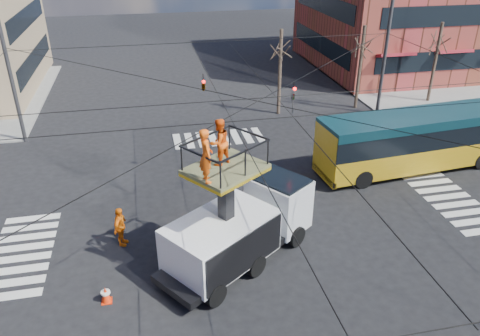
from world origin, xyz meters
The scene contains 12 objects.
ground centered at (0.00, 0.00, 0.00)m, with size 120.00×120.00×0.00m, color black.
sidewalk_ne centered at (21.00, 21.00, 0.06)m, with size 18.00×18.00×0.12m, color slate.
crosswalks centered at (0.00, 0.00, 0.01)m, with size 22.40×22.40×0.02m, color silver, non-canonical shape.
overhead_network centered at (-0.07, 0.40, 4.29)m, with size 24.24×24.24×8.00m.
tree_a centered at (5.00, 13.50, 4.63)m, with size 2.00×2.00×6.00m.
tree_b centered at (11.00, 13.50, 4.63)m, with size 2.00×2.00×6.00m.
tree_c centered at (17.00, 13.50, 4.63)m, with size 2.00×2.00×6.00m.
utility_truck centered at (-1.16, -2.16, 2.05)m, with size 7.04×5.92×6.35m.
city_bus centered at (10.10, 3.67, 1.72)m, with size 11.67×3.60×3.20m.
traffic_cone centered at (-6.43, -3.65, 0.33)m, with size 0.36×0.36×0.65m, color red.
worker_ground centered at (-5.90, -0.27, 0.90)m, with size 1.05×0.44×1.79m, color orange.
flagger centered at (7.11, 3.39, 0.97)m, with size 1.26×0.72×1.95m, color #FF4310.
Camera 1 is at (-4.38, -17.20, 12.08)m, focal length 35.00 mm.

